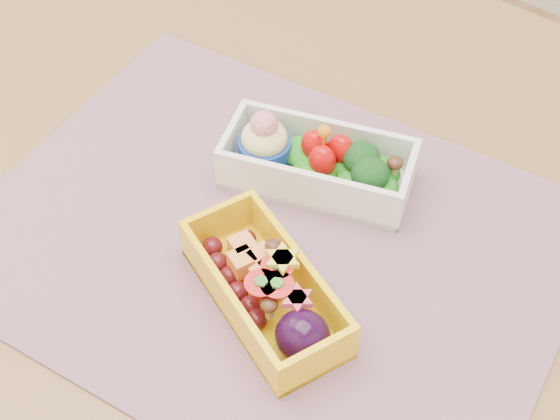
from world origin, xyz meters
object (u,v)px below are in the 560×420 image
Objects in this scene: bento_white at (317,163)px; placemat at (269,241)px; table at (289,313)px; bento_yellow at (267,290)px.

placemat is at bearing -103.08° from bento_white.
table is at bearing 29.92° from placemat.
bento_yellow reaches higher than table.
table is 0.10m from placemat.
bento_yellow is at bearing -52.32° from placemat.
table is 7.48× the size of bento_yellow.
table is at bearing 133.38° from bento_yellow.
table is 2.61× the size of placemat.
table is 7.05× the size of bento_white.
bento_white is (-0.01, 0.08, 0.02)m from placemat.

